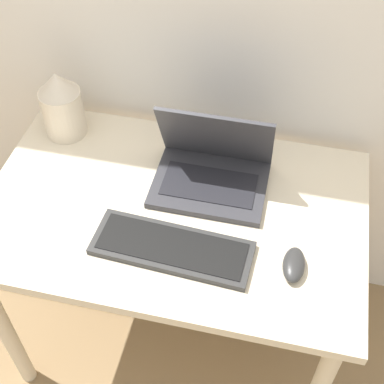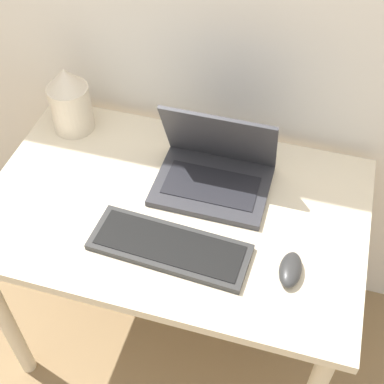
# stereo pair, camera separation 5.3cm
# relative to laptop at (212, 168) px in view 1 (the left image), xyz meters

# --- Properties ---
(desk) EXTENTS (1.06, 0.68, 0.72)m
(desk) POSITION_rel_laptop_xyz_m (-0.08, -0.12, -0.16)
(desk) COLOR beige
(desk) RESTS_ON ground_plane
(laptop) EXTENTS (0.32, 0.24, 0.24)m
(laptop) POSITION_rel_laptop_xyz_m (0.00, 0.00, 0.00)
(laptop) COLOR #333338
(laptop) RESTS_ON desk
(keyboard) EXTENTS (0.42, 0.17, 0.02)m
(keyboard) POSITION_rel_laptop_xyz_m (-0.05, -0.27, -0.04)
(keyboard) COLOR #2D2D2D
(keyboard) RESTS_ON desk
(mouse) EXTENTS (0.06, 0.11, 0.04)m
(mouse) POSITION_rel_laptop_xyz_m (0.26, -0.25, -0.03)
(mouse) COLOR #2D2D2D
(mouse) RESTS_ON desk
(vase) EXTENTS (0.13, 0.13, 0.22)m
(vase) POSITION_rel_laptop_xyz_m (-0.49, 0.11, 0.05)
(vase) COLOR beige
(vase) RESTS_ON desk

